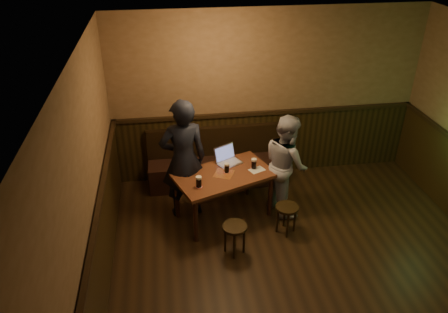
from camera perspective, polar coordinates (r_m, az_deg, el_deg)
name	(u,v)px	position (r m, az deg, el deg)	size (l,w,h in m)	color
room	(325,208)	(4.89, 13.02, -6.60)	(5.04, 6.04, 2.84)	black
bench	(216,166)	(7.24, -1.08, -1.26)	(2.20, 0.50, 0.95)	black
pub_table	(224,180)	(6.28, -0.02, -3.03)	(1.57, 1.22, 0.74)	#5C301A
stool_left	(235,231)	(5.80, 1.41, -9.70)	(0.39, 0.39, 0.44)	black
stool_right	(287,212)	(6.20, 8.21, -7.13)	(0.35, 0.35, 0.44)	black
pint_left	(199,182)	(5.91, -3.31, -3.30)	(0.11, 0.11, 0.16)	maroon
pint_mid	(227,168)	(6.22, 0.35, -1.49)	(0.09, 0.09, 0.15)	maroon
pint_right	(254,164)	(6.33, 3.93, -0.93)	(0.10, 0.10, 0.16)	maroon
laptop	(227,158)	(6.47, 0.42, -0.26)	(0.44, 0.41, 0.25)	silver
menu	(257,170)	(6.33, 4.32, -1.75)	(0.22, 0.15, 0.00)	silver
person_suit	(184,160)	(6.24, -5.31, -0.40)	(0.67, 0.44, 1.84)	black
person_grey	(286,164)	(6.46, 8.08, -0.96)	(0.75, 0.58, 1.54)	#97979D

